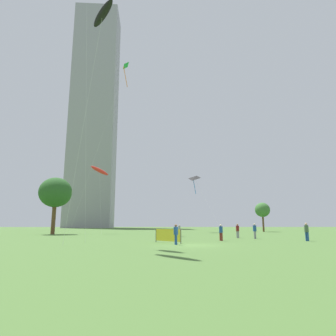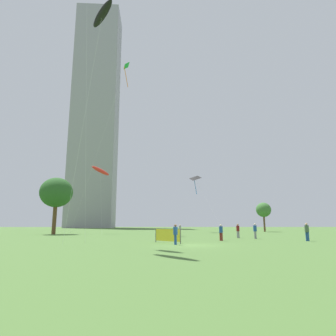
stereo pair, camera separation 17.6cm
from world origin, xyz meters
TOP-DOWN VIEW (x-y plane):
  - ground at (0.00, 0.00)m, footprint 280.00×280.00m
  - person_standing_0 at (3.52, 6.07)m, footprint 0.36×0.36m
  - person_standing_1 at (-1.35, 0.52)m, footprint 0.37×0.37m
  - person_standing_2 at (6.77, 11.87)m, footprint 0.37×0.37m
  - person_standing_3 at (8.20, 9.84)m, footprint 0.38×0.38m
  - person_standing_4 at (11.94, 5.31)m, footprint 0.39×0.39m
  - person_standing_5 at (0.48, 23.29)m, footprint 0.35×0.35m
  - kite_flying_0 at (-7.68, -1.62)m, footprint 3.93×3.51m
  - kite_flying_1 at (-13.94, 29.91)m, footprint 3.56×5.21m
  - kite_flying_3 at (-9.37, 26.53)m, footprint 8.71×2.43m
  - kite_flying_4 at (4.63, 36.44)m, footprint 5.37×9.80m
  - park_tree_0 at (-20.17, 25.36)m, footprint 5.35×5.35m
  - park_tree_1 at (19.91, 39.95)m, footprint 3.20×3.20m
  - distant_highrise_0 at (-33.06, 104.75)m, footprint 20.00×16.64m
  - event_banner at (-1.94, 2.88)m, footprint 2.23×2.57m

SIDE VIEW (x-z plane):
  - ground at x=0.00m, z-range 0.00..0.00m
  - event_banner at x=-1.94m, z-range 0.04..1.31m
  - person_standing_5 at x=0.48m, z-range 0.12..1.68m
  - person_standing_0 at x=3.52m, z-range 0.13..1.77m
  - person_standing_1 at x=-1.35m, z-range 0.13..1.77m
  - person_standing_2 at x=6.77m, z-range 0.13..1.81m
  - person_standing_3 at x=8.20m, z-range 0.13..1.86m
  - person_standing_4 at x=11.94m, z-range 0.14..1.91m
  - park_tree_1 at x=19.91m, z-range 1.52..7.80m
  - park_tree_0 at x=-20.17m, z-range 2.13..11.49m
  - kite_flying_4 at x=4.63m, z-range 5.13..16.93m
  - kite_flying_1 at x=-13.94m, z-range 5.19..17.69m
  - kite_flying_0 at x=-7.68m, z-range 9.48..29.39m
  - kite_flying_3 at x=-9.37m, z-range 14.07..45.58m
  - distant_highrise_0 at x=-33.06m, z-range 0.00..103.57m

